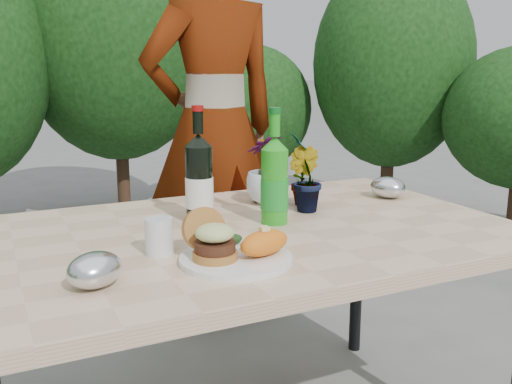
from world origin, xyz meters
name	(u,v)px	position (x,y,z in m)	size (l,w,h in m)	color
patio_table	(244,248)	(0.00, 0.00, 0.69)	(1.60, 1.00, 0.75)	#D6B38F
shrub_hedge	(129,77)	(0.09, 1.74, 1.16)	(6.78, 5.15, 2.42)	#382316
dinner_plate	(236,259)	(-0.14, -0.25, 0.76)	(0.28, 0.28, 0.01)	white
burger_stack	(212,239)	(-0.19, -0.23, 0.81)	(0.11, 0.16, 0.11)	#B7722D
sweet_potato	(264,243)	(-0.07, -0.27, 0.80)	(0.15, 0.08, 0.06)	orange
grilled_veg	(228,240)	(-0.12, -0.16, 0.78)	(0.08, 0.05, 0.03)	olive
wine_bottle	(199,180)	(-0.09, 0.14, 0.88)	(0.09, 0.09, 0.36)	black
sparkling_water	(274,182)	(0.11, 0.03, 0.88)	(0.09, 0.09, 0.35)	#22951B
plastic_cup	(159,236)	(-0.29, -0.11, 0.80)	(0.07, 0.07, 0.10)	silver
seedling_left	(303,169)	(0.31, 0.19, 0.88)	(0.13, 0.09, 0.25)	#2A581E
seedling_mid	(305,179)	(0.27, 0.12, 0.86)	(0.12, 0.10, 0.21)	#2F6121
seedling_right	(266,168)	(0.22, 0.30, 0.87)	(0.13, 0.13, 0.24)	#2F5E20
blue_bowl	(267,188)	(0.21, 0.26, 0.81)	(0.14, 0.14, 0.11)	white
foil_packet_left	(95,270)	(-0.48, -0.26, 0.79)	(0.13, 0.11, 0.08)	silver
foil_packet_right	(388,187)	(0.64, 0.15, 0.79)	(0.13, 0.11, 0.08)	silver
person	(214,129)	(0.28, 0.95, 0.94)	(0.69, 0.45, 1.88)	#A47252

